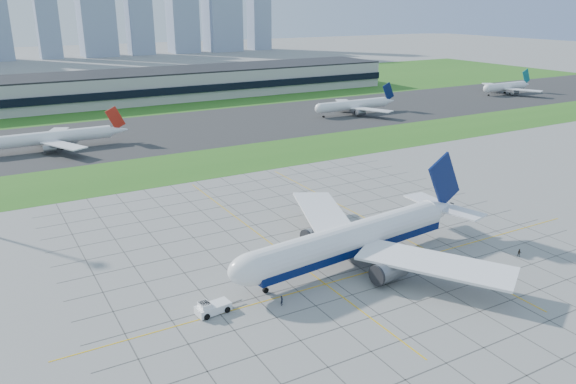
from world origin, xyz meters
The scene contains 13 objects.
ground centered at (0.00, 0.00, 0.00)m, with size 1400.00×1400.00×0.00m, color gray.
grass_median centered at (0.00, 90.00, 0.02)m, with size 700.00×35.00×0.04m, color #28601B.
asphalt_taxiway centered at (0.00, 145.00, 0.03)m, with size 700.00×75.00×0.04m, color #383838.
grass_far centered at (0.00, 255.00, 0.02)m, with size 700.00×145.00×0.04m, color #28601B.
apron_markings centered at (0.43, 11.09, 0.02)m, with size 120.00×130.00×0.03m.
terminal centered at (40.00, 229.87, 7.89)m, with size 260.00×43.00×15.80m.
airliner centered at (-0.02, 2.97, 5.38)m, with size 62.50×63.03×19.69m.
pushback_tug centered at (-33.12, -1.09, 1.10)m, with size 8.97×3.65×2.47m.
crew_near centered at (-21.15, -4.75, 0.92)m, with size 0.67×0.44×1.84m, color black.
crew_far centered at (32.69, -12.28, 0.88)m, with size 0.86×0.67×1.76m, color #2A241C.
distant_jet_1 centered at (-39.76, 136.02, 4.49)m, with size 49.97×42.66×14.08m.
distant_jet_2 centered at (98.57, 137.43, 4.49)m, with size 44.46×42.66×14.08m.
distant_jet_3 centered at (214.42, 143.89, 4.48)m, with size 36.46×42.66×14.08m.
Camera 1 is at (-64.31, -82.41, 51.40)m, focal length 35.00 mm.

